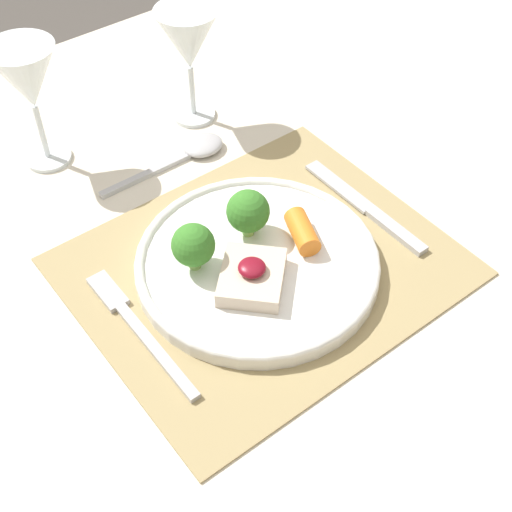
# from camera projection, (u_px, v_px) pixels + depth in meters

# --- Properties ---
(dining_table) EXTENTS (1.59, 1.20, 0.73)m
(dining_table) POSITION_uv_depth(u_px,v_px,m) (262.00, 304.00, 0.89)
(dining_table) COLOR beige
(dining_table) RESTS_ON ground_plane
(placemat) EXTENTS (0.42, 0.35, 0.00)m
(placemat) POSITION_uv_depth(u_px,v_px,m) (263.00, 267.00, 0.84)
(placemat) COLOR #9E895B
(placemat) RESTS_ON dining_table
(dinner_plate) EXTENTS (0.28, 0.28, 0.08)m
(dinner_plate) POSITION_uv_depth(u_px,v_px,m) (253.00, 258.00, 0.82)
(dinner_plate) COLOR white
(dinner_plate) RESTS_ON placemat
(fork) EXTENTS (0.02, 0.21, 0.01)m
(fork) POSITION_uv_depth(u_px,v_px,m) (134.00, 324.00, 0.78)
(fork) COLOR #B2B2B7
(fork) RESTS_ON placemat
(knife) EXTENTS (0.02, 0.21, 0.01)m
(knife) POSITION_uv_depth(u_px,v_px,m) (372.00, 212.00, 0.90)
(knife) COLOR #B2B2B7
(knife) RESTS_ON placemat
(spoon) EXTENTS (0.19, 0.05, 0.02)m
(spoon) POSITION_uv_depth(u_px,v_px,m) (193.00, 150.00, 0.98)
(spoon) COLOR #B2B2B7
(spoon) RESTS_ON dining_table
(wine_glass_near) EXTENTS (0.09, 0.09, 0.17)m
(wine_glass_near) POSITION_uv_depth(u_px,v_px,m) (188.00, 43.00, 0.96)
(wine_glass_near) COLOR white
(wine_glass_near) RESTS_ON dining_table
(wine_glass_far) EXTENTS (0.09, 0.09, 0.17)m
(wine_glass_far) POSITION_uv_depth(u_px,v_px,m) (28.00, 81.00, 0.88)
(wine_glass_far) COLOR white
(wine_glass_far) RESTS_ON dining_table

